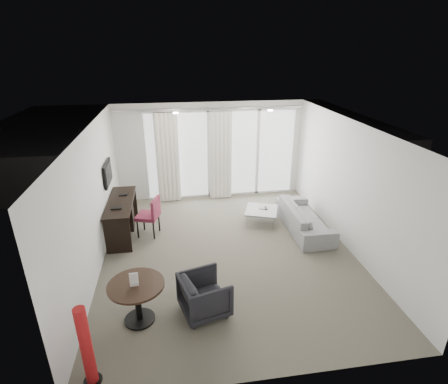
{
  "coord_description": "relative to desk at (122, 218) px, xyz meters",
  "views": [
    {
      "loc": [
        -1.02,
        -6.05,
        3.95
      ],
      "look_at": [
        0.0,
        0.6,
        1.1
      ],
      "focal_mm": 28.0,
      "sensor_mm": 36.0,
      "label": 1
    }
  ],
  "objects": [
    {
      "name": "tv",
      "position": [
        -0.24,
        0.32,
        0.95
      ],
      "size": [
        0.05,
        0.8,
        0.5
      ],
      "primitive_type": null,
      "color": "black",
      "rests_on": "wall_left"
    },
    {
      "name": "wall_left",
      "position": [
        -0.29,
        -1.13,
        0.9
      ],
      "size": [
        0.0,
        6.0,
        2.6
      ],
      "primitive_type": "cube",
      "color": "silver",
      "rests_on": "ground"
    },
    {
      "name": "desk",
      "position": [
        0.0,
        0.0,
        0.0
      ],
      "size": [
        0.54,
        1.71,
        0.8
      ],
      "primitive_type": null,
      "color": "black",
      "rests_on": "floor"
    },
    {
      "name": "menu_card",
      "position": [
        0.53,
        -2.84,
        0.32
      ],
      "size": [
        0.12,
        0.03,
        0.23
      ],
      "primitive_type": null,
      "rotation": [
        0.0,
        0.0,
        0.04
      ],
      "color": "white",
      "rests_on": "round_table"
    },
    {
      "name": "red_lamp",
      "position": [
        0.02,
        -3.81,
        0.18
      ],
      "size": [
        0.28,
        0.28,
        1.16
      ],
      "primitive_type": "cylinder",
      "rotation": [
        0.0,
        0.0,
        -0.26
      ],
      "color": "#AB1719",
      "rests_on": "floor"
    },
    {
      "name": "round_table",
      "position": [
        0.54,
        -2.81,
        -0.06
      ],
      "size": [
        1.12,
        1.12,
        0.68
      ],
      "primitive_type": null,
      "rotation": [
        0.0,
        0.0,
        -0.41
      ],
      "color": "black",
      "rests_on": "floor"
    },
    {
      "name": "downlight_b",
      "position": [
        3.41,
        0.47,
        2.19
      ],
      "size": [
        0.12,
        0.12,
        0.02
      ],
      "primitive_type": "cylinder",
      "color": "#FFE0B2",
      "rests_on": "ceiling"
    },
    {
      "name": "rattan_chair_a",
      "position": [
        3.26,
        3.51,
        0.02
      ],
      "size": [
        0.61,
        0.61,
        0.85
      ],
      "primitive_type": null,
      "rotation": [
        0.0,
        0.0,
        -0.04
      ],
      "color": "brown",
      "rests_on": "terrace_slab"
    },
    {
      "name": "terrace_slab",
      "position": [
        2.51,
        3.37,
        -0.46
      ],
      "size": [
        5.6,
        3.0,
        0.12
      ],
      "primitive_type": "cube",
      "color": "#4D4D50",
      "rests_on": "ground"
    },
    {
      "name": "curtain_left",
      "position": [
        1.06,
        1.69,
        0.8
      ],
      "size": [
        0.6,
        0.2,
        2.38
      ],
      "primitive_type": null,
      "color": "silver",
      "rests_on": "ground"
    },
    {
      "name": "balustrade",
      "position": [
        2.51,
        4.82,
        0.1
      ],
      "size": [
        5.5,
        0.06,
        1.05
      ],
      "primitive_type": null,
      "color": "#B2B2B7",
      "rests_on": "terrace_slab"
    },
    {
      "name": "ceiling",
      "position": [
        2.21,
        -1.13,
        2.2
      ],
      "size": [
        5.0,
        6.0,
        0.0
      ],
      "primitive_type": "cube",
      "color": "white",
      "rests_on": "ground"
    },
    {
      "name": "remote",
      "position": [
        3.32,
        0.13,
        -0.04
      ],
      "size": [
        0.07,
        0.15,
        0.02
      ],
      "primitive_type": null,
      "rotation": [
        0.0,
        0.0,
        -0.17
      ],
      "color": "black",
      "rests_on": "coffee_table"
    },
    {
      "name": "curtain_track",
      "position": [
        2.21,
        1.69,
        2.05
      ],
      "size": [
        4.8,
        0.04,
        0.04
      ],
      "primitive_type": null,
      "color": "#B2B2B7",
      "rests_on": "ceiling"
    },
    {
      "name": "downlight_a",
      "position": [
        1.31,
        0.47,
        2.19
      ],
      "size": [
        0.12,
        0.12,
        0.02
      ],
      "primitive_type": "cylinder",
      "color": "#FFE0B2",
      "rests_on": "ceiling"
    },
    {
      "name": "tub_armchair",
      "position": [
        1.56,
        -2.78,
        -0.07
      ],
      "size": [
        0.88,
        0.86,
        0.65
      ],
      "primitive_type": "imported",
      "rotation": [
        0.0,
        0.0,
        1.84
      ],
      "color": "black",
      "rests_on": "floor"
    },
    {
      "name": "magazine",
      "position": [
        3.31,
        0.21,
        -0.04
      ],
      "size": [
        0.29,
        0.33,
        0.02
      ],
      "primitive_type": null,
      "rotation": [
        0.0,
        0.0,
        -0.35
      ],
      "color": "gray",
      "rests_on": "coffee_table"
    },
    {
      "name": "floor",
      "position": [
        2.21,
        -1.13,
        -0.4
      ],
      "size": [
        5.0,
        6.0,
        0.0
      ],
      "primitive_type": "cube",
      "color": "#5C5749",
      "rests_on": "ground"
    },
    {
      "name": "wall_right",
      "position": [
        4.71,
        -1.13,
        0.9
      ],
      "size": [
        0.0,
        6.0,
        2.6
      ],
      "primitive_type": "cube",
      "color": "silver",
      "rests_on": "ground"
    },
    {
      "name": "wall_front",
      "position": [
        2.21,
        -4.13,
        0.9
      ],
      "size": [
        5.0,
        0.0,
        2.6
      ],
      "primitive_type": "cube",
      "color": "silver",
      "rests_on": "ground"
    },
    {
      "name": "window_frame",
      "position": [
        2.51,
        1.84,
        0.8
      ],
      "size": [
        4.1,
        0.06,
        2.44
      ],
      "primitive_type": null,
      "color": "white",
      "rests_on": "ground"
    },
    {
      "name": "window_panel",
      "position": [
        2.51,
        1.86,
        0.8
      ],
      "size": [
        4.0,
        0.02,
        2.38
      ],
      "primitive_type": null,
      "color": "white",
      "rests_on": "ground"
    },
    {
      "name": "coffee_table",
      "position": [
        3.21,
        0.08,
        -0.24
      ],
      "size": [
        0.93,
        0.93,
        0.33
      ],
      "primitive_type": null,
      "rotation": [
        0.0,
        0.0,
        -0.34
      ],
      "color": "gray",
      "rests_on": "floor"
    },
    {
      "name": "rattan_chair_b",
      "position": [
        3.89,
        3.7,
        0.04
      ],
      "size": [
        0.79,
        0.79,
        0.88
      ],
      "primitive_type": null,
      "rotation": [
        0.0,
        0.0,
        -0.4
      ],
      "color": "brown",
      "rests_on": "terrace_slab"
    },
    {
      "name": "sofa",
      "position": [
        4.1,
        -0.41,
        -0.11
      ],
      "size": [
        0.77,
        1.97,
        0.58
      ],
      "primitive_type": "imported",
      "rotation": [
        0.0,
        0.0,
        1.57
      ],
      "color": "gray",
      "rests_on": "floor"
    },
    {
      "name": "rattan_table",
      "position": [
        3.43,
        3.47,
        -0.15
      ],
      "size": [
        0.52,
        0.52,
        0.5
      ],
      "primitive_type": null,
      "rotation": [
        0.0,
        0.0,
        -0.03
      ],
      "color": "brown",
      "rests_on": "terrace_slab"
    },
    {
      "name": "desk_chair",
      "position": [
        0.57,
        -0.12,
        0.04
      ],
      "size": [
        0.6,
        0.58,
        0.89
      ],
      "primitive_type": null,
      "rotation": [
        0.0,
        0.0,
        -0.3
      ],
      "color": "maroon",
      "rests_on": "floor"
    },
    {
      "name": "curtain_right",
      "position": [
        2.46,
        1.69,
        0.8
      ],
      "size": [
        0.6,
        0.2,
        2.38
      ],
      "primitive_type": null,
      "color": "silver",
      "rests_on": "ground"
    }
  ]
}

